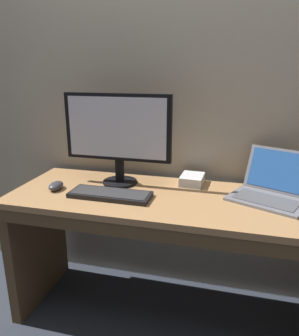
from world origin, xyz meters
The scene contains 8 objects.
ground_plane centered at (0.00, 0.00, 0.00)m, with size 14.00×14.00×0.00m, color #2D333D.
back_wall centered at (0.00, 0.36, 1.42)m, with size 4.29×0.04×2.84m, color #ADA38E.
desk centered at (0.00, -0.01, 0.50)m, with size 1.67×0.58×0.72m.
laptop_space_gray centered at (0.45, 0.11, 0.77)m, with size 0.44×0.42×0.22m.
external_monitor centered at (-0.33, 0.11, 1.00)m, with size 0.57×0.19×0.49m.
wired_keyboard centered at (-0.31, -0.08, 0.73)m, with size 0.41×0.15×0.02m.
computer_mouse centered at (-0.62, -0.05, 0.74)m, with size 0.07×0.11×0.04m, color #38383D.
external_drive_box centered at (0.05, 0.21, 0.74)m, with size 0.12×0.15×0.05m, color silver.
Camera 1 is at (0.25, -1.48, 1.33)m, focal length 35.00 mm.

